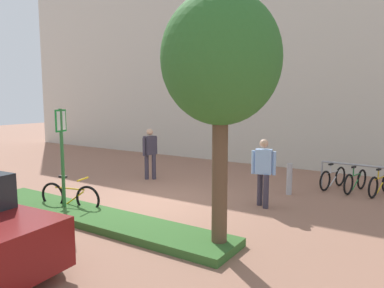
{
  "coord_description": "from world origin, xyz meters",
  "views": [
    {
      "loc": [
        5.92,
        -7.41,
        2.74
      ],
      "look_at": [
        -0.19,
        2.01,
        1.31
      ],
      "focal_mm": 34.08,
      "sensor_mm": 36.0,
      "label": 1
    }
  ],
  "objects_px": {
    "bike_at_sign": "(70,197)",
    "bollard_steel": "(289,179)",
    "person_suited_navy": "(150,150)",
    "person_shirt_white": "(263,168)",
    "parking_sign_post": "(62,146)",
    "bike_rack_cluster": "(368,182)",
    "tree_sidewalk": "(221,61)"
  },
  "relations": [
    {
      "from": "tree_sidewalk",
      "to": "bike_at_sign",
      "type": "xyz_separation_m",
      "value": [
        -4.17,
        0.05,
        -3.01
      ]
    },
    {
      "from": "tree_sidewalk",
      "to": "parking_sign_post",
      "type": "distance_m",
      "value": 4.48
    },
    {
      "from": "bike_at_sign",
      "to": "person_shirt_white",
      "type": "relative_size",
      "value": 0.96
    },
    {
      "from": "bike_at_sign",
      "to": "bollard_steel",
      "type": "relative_size",
      "value": 1.83
    },
    {
      "from": "person_suited_navy",
      "to": "person_shirt_white",
      "type": "bearing_deg",
      "value": -11.51
    },
    {
      "from": "parking_sign_post",
      "to": "tree_sidewalk",
      "type": "bearing_deg",
      "value": 2.08
    },
    {
      "from": "parking_sign_post",
      "to": "bollard_steel",
      "type": "bearing_deg",
      "value": 49.2
    },
    {
      "from": "parking_sign_post",
      "to": "bike_rack_cluster",
      "type": "height_order",
      "value": "parking_sign_post"
    },
    {
      "from": "person_shirt_white",
      "to": "bike_at_sign",
      "type": "bearing_deg",
      "value": -143.22
    },
    {
      "from": "bike_rack_cluster",
      "to": "parking_sign_post",
      "type": "bearing_deg",
      "value": -134.58
    },
    {
      "from": "bike_at_sign",
      "to": "person_shirt_white",
      "type": "distance_m",
      "value": 4.82
    },
    {
      "from": "tree_sidewalk",
      "to": "bike_at_sign",
      "type": "height_order",
      "value": "tree_sidewalk"
    },
    {
      "from": "parking_sign_post",
      "to": "bollard_steel",
      "type": "height_order",
      "value": "parking_sign_post"
    },
    {
      "from": "bike_at_sign",
      "to": "bike_rack_cluster",
      "type": "height_order",
      "value": "bike_at_sign"
    },
    {
      "from": "bike_at_sign",
      "to": "bollard_steel",
      "type": "xyz_separation_m",
      "value": [
        4.0,
        4.39,
        0.1
      ]
    },
    {
      "from": "parking_sign_post",
      "to": "bike_at_sign",
      "type": "xyz_separation_m",
      "value": [
        -0.04,
        0.2,
        -1.28
      ]
    },
    {
      "from": "person_suited_navy",
      "to": "person_shirt_white",
      "type": "distance_m",
      "value": 4.49
    },
    {
      "from": "bike_at_sign",
      "to": "person_suited_navy",
      "type": "height_order",
      "value": "person_suited_navy"
    },
    {
      "from": "bike_at_sign",
      "to": "bike_rack_cluster",
      "type": "xyz_separation_m",
      "value": [
        5.87,
        5.71,
        -0.0
      ]
    },
    {
      "from": "bike_at_sign",
      "to": "bike_rack_cluster",
      "type": "bearing_deg",
      "value": 44.21
    },
    {
      "from": "person_suited_navy",
      "to": "tree_sidewalk",
      "type": "bearing_deg",
      "value": -38.79
    },
    {
      "from": "bike_rack_cluster",
      "to": "bike_at_sign",
      "type": "bearing_deg",
      "value": -135.79
    },
    {
      "from": "person_suited_navy",
      "to": "person_shirt_white",
      "type": "height_order",
      "value": "same"
    },
    {
      "from": "bike_at_sign",
      "to": "person_shirt_white",
      "type": "bearing_deg",
      "value": 36.78
    },
    {
      "from": "parking_sign_post",
      "to": "bike_rack_cluster",
      "type": "xyz_separation_m",
      "value": [
        5.82,
        5.91,
        -1.28
      ]
    },
    {
      "from": "tree_sidewalk",
      "to": "person_shirt_white",
      "type": "bearing_deg",
      "value": 96.73
    },
    {
      "from": "tree_sidewalk",
      "to": "bollard_steel",
      "type": "bearing_deg",
      "value": 92.12
    },
    {
      "from": "tree_sidewalk",
      "to": "bike_rack_cluster",
      "type": "height_order",
      "value": "tree_sidewalk"
    },
    {
      "from": "bike_rack_cluster",
      "to": "tree_sidewalk",
      "type": "bearing_deg",
      "value": -106.41
    },
    {
      "from": "bike_rack_cluster",
      "to": "person_suited_navy",
      "type": "distance_m",
      "value": 6.75
    },
    {
      "from": "tree_sidewalk",
      "to": "person_suited_navy",
      "type": "distance_m",
      "value": 6.53
    },
    {
      "from": "person_suited_navy",
      "to": "bike_at_sign",
      "type": "bearing_deg",
      "value": -81.36
    }
  ]
}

